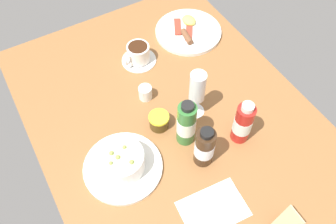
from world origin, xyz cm
name	(u,v)px	position (x,y,z in cm)	size (l,w,h in cm)	color
ground_plane	(170,116)	(0.00, 0.00, -1.50)	(110.00, 84.00, 3.00)	brown
porridge_bowl	(122,163)	(9.91, -21.49, 3.41)	(22.82, 22.82, 8.32)	white
cutlery_setting	(215,208)	(33.01, -5.33, 0.26)	(13.41, 18.52, 0.90)	white
coffee_cup	(138,54)	(-25.48, 1.90, 3.29)	(12.29, 12.63, 6.91)	white
creamer_jug	(145,93)	(-9.66, -3.77, 2.48)	(4.84, 4.86, 5.36)	white
wine_glass	(197,89)	(3.20, 7.38, 11.29)	(5.97, 5.97, 17.48)	white
jam_jar	(159,121)	(2.31, -5.32, 2.55)	(6.28, 6.28, 5.03)	#453212
sauce_bottle_brown	(204,148)	(18.90, -0.24, 6.99)	(5.63, 5.63, 15.17)	#382314
sauce_bottle_red	(243,123)	(17.97, 13.89, 7.35)	(5.50, 5.50, 16.07)	#B21E19
sauce_bottle_green	(186,124)	(10.28, -0.66, 7.99)	(5.59, 5.59, 17.14)	#337233
breakfast_plate	(188,31)	(-29.06, 24.87, 0.91)	(24.96, 24.96, 3.70)	white
menu_card	(291,222)	(46.71, 7.28, 5.72)	(5.10, 7.38, 11.56)	tan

